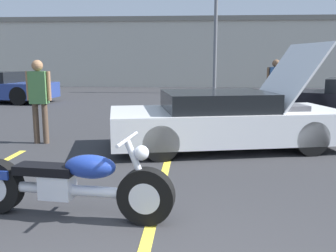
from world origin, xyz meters
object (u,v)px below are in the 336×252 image
at_px(motorcycle, 69,184).
at_px(spectator_near_motorcycle, 39,94).
at_px(spectator_by_show_car, 275,83).
at_px(light_pole, 217,14).
at_px(show_car_hood_open, 226,119).

bearing_deg(motorcycle, spectator_near_motorcycle, 123.14).
bearing_deg(spectator_by_show_car, light_pole, 98.88).
bearing_deg(motorcycle, show_car_hood_open, 66.81).
distance_m(show_car_hood_open, spectator_by_show_car, 4.48).
height_order(show_car_hood_open, spectator_near_motorcycle, show_car_hood_open).
bearing_deg(light_pole, spectator_near_motorcycle, -109.61).
xyz_separation_m(light_pole, motorcycle, (-2.52, -15.85, -3.65)).
distance_m(motorcycle, spectator_by_show_car, 8.53).
bearing_deg(show_car_hood_open, spectator_by_show_car, 54.28).
distance_m(light_pole, spectator_by_show_car, 8.87).
relative_size(motorcycle, spectator_by_show_car, 1.36).
height_order(spectator_near_motorcycle, spectator_by_show_car, spectator_by_show_car).
relative_size(light_pole, motorcycle, 3.07).
relative_size(motorcycle, show_car_hood_open, 0.50).
bearing_deg(motorcycle, light_pole, 87.53).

